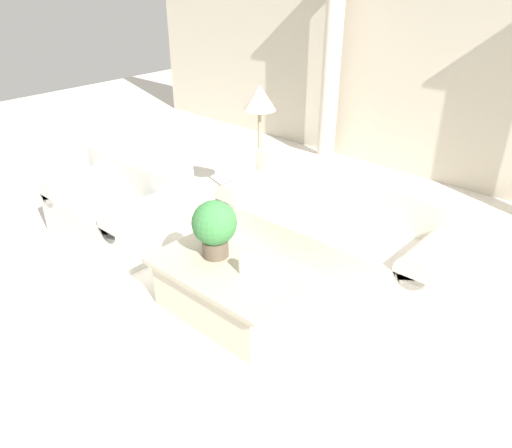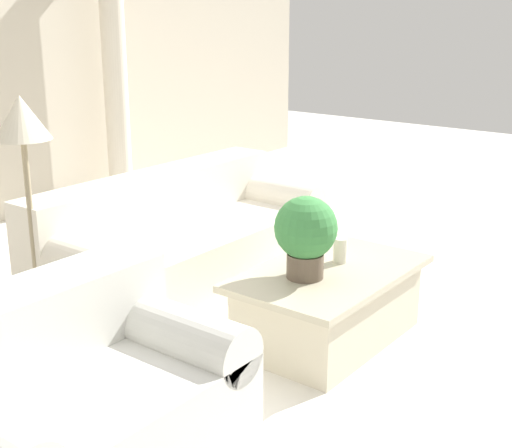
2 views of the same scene
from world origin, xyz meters
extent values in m
plane|color=silver|center=(0.00, 0.00, 0.00)|extent=(16.00, 16.00, 0.00)
cube|color=beige|center=(0.28, 0.81, 0.22)|extent=(2.24, 0.93, 0.44)
cube|color=beige|center=(0.28, 1.11, 0.61)|extent=(2.24, 0.32, 0.35)
cylinder|color=beige|center=(-0.70, 0.81, 0.47)|extent=(0.28, 0.93, 0.28)
cylinder|color=beige|center=(1.26, 0.81, 0.47)|extent=(0.28, 0.93, 0.28)
cube|color=silver|center=(-1.58, -0.31, 0.22)|extent=(1.35, 0.93, 0.44)
cube|color=silver|center=(-1.58, -0.01, 0.61)|extent=(1.35, 0.32, 0.35)
cylinder|color=silver|center=(-1.05, -0.31, 0.47)|extent=(0.28, 0.93, 0.28)
cube|color=beige|center=(0.15, -0.46, 0.21)|extent=(1.08, 0.67, 0.41)
cube|color=#B3A98F|center=(0.15, -0.46, 0.43)|extent=(1.22, 0.76, 0.04)
cylinder|color=brown|center=(-0.04, -0.42, 0.52)|extent=(0.21, 0.21, 0.14)
sphere|color=#387A3D|center=(-0.04, -0.42, 0.75)|extent=(0.36, 0.36, 0.36)
cylinder|color=silver|center=(0.30, -0.44, 0.53)|extent=(0.08, 0.08, 0.15)
cylinder|color=gray|center=(-0.83, 1.01, 0.01)|extent=(0.21, 0.21, 0.03)
cylinder|color=gray|center=(-0.83, 1.01, 0.62)|extent=(0.04, 0.04, 1.17)
cone|color=beige|center=(-0.83, 1.01, 1.33)|extent=(0.33, 0.33, 0.25)
cylinder|color=beige|center=(1.58, 2.95, 1.24)|extent=(0.24, 0.24, 2.49)
camera|label=1|loc=(2.49, -2.75, 2.58)|focal=35.00mm
camera|label=2|loc=(-3.22, -2.51, 1.94)|focal=50.00mm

